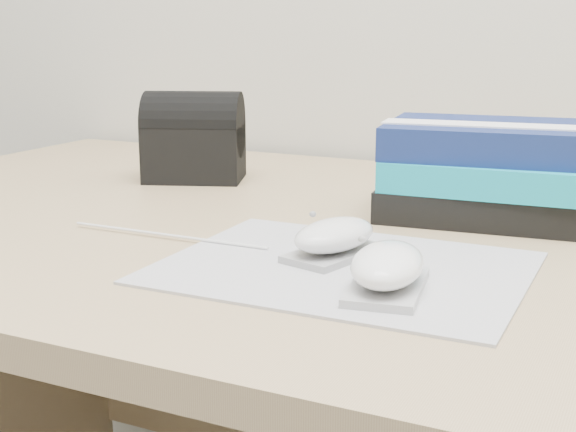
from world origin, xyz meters
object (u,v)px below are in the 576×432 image
at_px(mouse_rear, 334,238).
at_px(mouse_front, 387,268).
at_px(book_stack, 483,171).
at_px(pouch, 194,137).
at_px(desk, 457,418).

bearing_deg(mouse_rear, mouse_front, -43.21).
xyz_separation_m(mouse_rear, book_stack, (0.08, 0.23, 0.03)).
bearing_deg(mouse_front, book_stack, 88.53).
xyz_separation_m(mouse_front, book_stack, (0.01, 0.30, 0.03)).
height_order(mouse_front, pouch, pouch).
bearing_deg(pouch, desk, -11.28).
distance_m(desk, mouse_front, 0.37).
height_order(mouse_front, book_stack, book_stack).
distance_m(mouse_front, pouch, 0.53).
relative_size(mouse_rear, book_stack, 0.47).
height_order(desk, mouse_rear, mouse_rear).
bearing_deg(book_stack, mouse_front, -91.47).
bearing_deg(desk, mouse_front, -90.47).
bearing_deg(mouse_rear, desk, 68.19).
bearing_deg(mouse_rear, pouch, 139.79).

